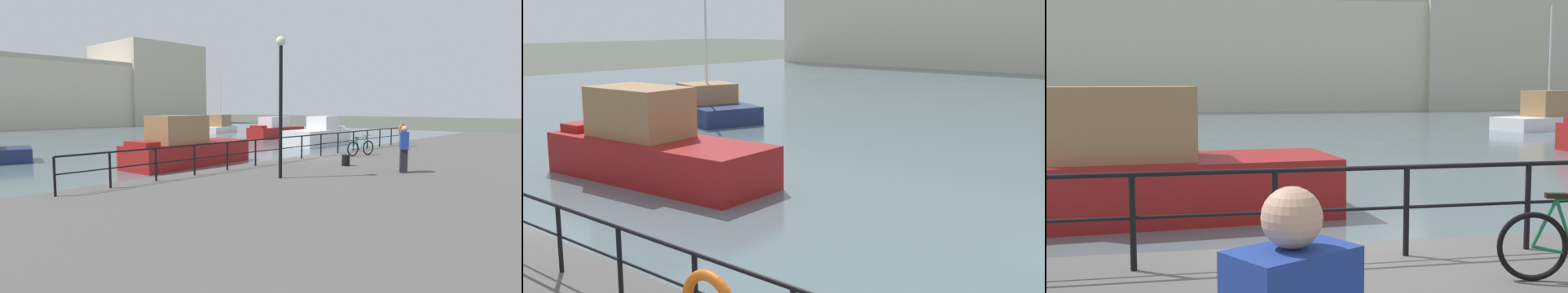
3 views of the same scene
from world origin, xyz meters
TOP-DOWN VIEW (x-y plane):
  - ground_plane at (0.00, 0.00)m, footprint 240.00×240.00m
  - water_basin at (0.00, 30.20)m, footprint 80.00×60.00m
  - quay_promenade at (0.00, -6.50)m, footprint 56.00×13.00m
  - harbor_building at (7.52, 59.16)m, footprint 74.24×16.81m
  - moored_white_yacht at (18.90, 26.92)m, footprint 6.22×4.25m
  - moored_cabin_cruiser at (12.39, 7.50)m, footprint 6.58×3.01m
  - moored_small_launch at (16.26, 15.43)m, footprint 6.41×2.42m
  - moored_red_daysailer at (-2.60, 5.82)m, footprint 7.30×3.07m
  - quay_railing at (-1.05, -0.75)m, footprint 21.77×0.07m
  - parked_bicycle at (1.93, -2.10)m, footprint 1.72×0.52m
  - mooring_bollard at (-1.67, -3.41)m, footprint 0.32×0.32m
  - life_ring_stand at (7.87, -1.59)m, footprint 0.75×0.16m
  - quay_lamp_post at (-5.72, -3.34)m, footprint 0.32×0.32m
  - standing_person at (-1.79, -5.85)m, footprint 0.52×0.46m

SIDE VIEW (x-z plane):
  - ground_plane at x=0.00m, z-range 0.00..0.00m
  - water_basin at x=0.00m, z-range 0.00..0.01m
  - quay_promenade at x=0.00m, z-range 0.00..0.77m
  - moored_white_yacht at x=18.90m, z-range -2.68..4.35m
  - moored_small_launch at x=16.26m, z-range -0.24..1.91m
  - moored_cabin_cruiser at x=12.39m, z-range -0.33..2.05m
  - moored_red_daysailer at x=-2.60m, z-range -0.37..2.32m
  - mooring_bollard at x=-1.67m, z-range 0.77..1.21m
  - parked_bicycle at x=1.93m, z-range 0.67..1.65m
  - quay_railing at x=-1.05m, z-range 0.96..2.04m
  - standing_person at x=-1.79m, z-range 0.78..2.47m
  - life_ring_stand at x=7.87m, z-range 1.04..2.44m
  - quay_lamp_post at x=-5.72m, z-range 1.41..6.05m
  - harbor_building at x=7.52m, z-range -1.81..13.04m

